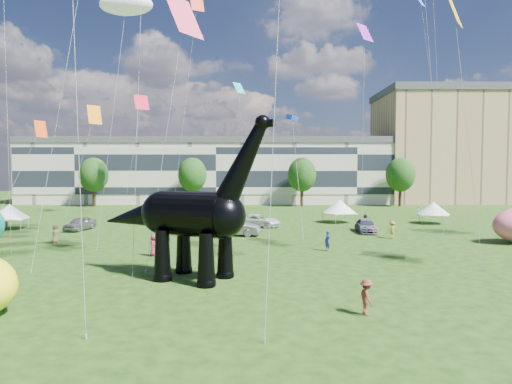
{
  "coord_description": "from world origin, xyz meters",
  "views": [
    {
      "loc": [
        -0.58,
        -24.97,
        6.73
      ],
      "look_at": [
        -0.5,
        8.0,
        5.0
      ],
      "focal_mm": 30.0,
      "sensor_mm": 36.0,
      "label": 1
    }
  ],
  "objects": [
    {
      "name": "tree_mid_left",
      "position": [
        -12.0,
        53.0,
        6.29
      ],
      "size": [
        5.2,
        5.2,
        9.44
      ],
      "color": "#382314",
      "rests_on": "ground"
    },
    {
      "name": "apartment_block",
      "position": [
        40.0,
        65.0,
        11.0
      ],
      "size": [
        28.0,
        18.0,
        22.0
      ],
      "primitive_type": "cube",
      "color": "tan",
      "rests_on": "ground"
    },
    {
      "name": "tree_far_right",
      "position": [
        26.0,
        53.0,
        6.29
      ],
      "size": [
        5.2,
        5.2,
        9.44
      ],
      "color": "#382314",
      "rests_on": "ground"
    },
    {
      "name": "tree_mid_right",
      "position": [
        8.0,
        53.0,
        6.29
      ],
      "size": [
        5.2,
        5.2,
        9.44
      ],
      "color": "#382314",
      "rests_on": "ground"
    },
    {
      "name": "gazebo_left",
      "position": [
        -28.19,
        22.93,
        2.0
      ],
      "size": [
        4.92,
        4.92,
        2.85
      ],
      "rotation": [
        0.0,
        0.0,
        0.23
      ],
      "color": "silver",
      "rests_on": "ground"
    },
    {
      "name": "car_grey",
      "position": [
        -2.61,
        18.29,
        0.84
      ],
      "size": [
        5.31,
        2.54,
        1.68
      ],
      "primitive_type": "imported",
      "rotation": [
        0.0,
        0.0,
        1.42
      ],
      "color": "slate",
      "rests_on": "ground"
    },
    {
      "name": "car_white",
      "position": [
        -0.15,
        25.12,
        0.73
      ],
      "size": [
        5.77,
        4.5,
        1.46
      ],
      "primitive_type": "imported",
      "rotation": [
        0.0,
        0.0,
        1.11
      ],
      "color": "silver",
      "rests_on": "ground"
    },
    {
      "name": "dinosaur_sculpture",
      "position": [
        -4.8,
        1.25,
        3.84
      ],
      "size": [
        12.01,
        6.87,
        10.18
      ],
      "rotation": [
        0.0,
        0.0,
        -0.43
      ],
      "color": "black",
      "rests_on": "ground"
    },
    {
      "name": "car_silver",
      "position": [
        -20.02,
        22.23,
        0.74
      ],
      "size": [
        2.63,
        4.63,
        1.49
      ],
      "primitive_type": "imported",
      "rotation": [
        0.0,
        0.0,
        -0.21
      ],
      "color": "#A2A2A7",
      "rests_on": "ground"
    },
    {
      "name": "gazebo_far",
      "position": [
        21.64,
        27.99,
        1.9
      ],
      "size": [
        4.77,
        4.77,
        2.71
      ],
      "rotation": [
        0.0,
        0.0,
        -0.27
      ],
      "color": "white",
      "rests_on": "ground"
    },
    {
      "name": "tree_far_left",
      "position": [
        -30.0,
        53.0,
        6.29
      ],
      "size": [
        5.2,
        5.2,
        9.44
      ],
      "color": "#382314",
      "rests_on": "ground"
    },
    {
      "name": "ground",
      "position": [
        0.0,
        0.0,
        0.0
      ],
      "size": [
        220.0,
        220.0,
        0.0
      ],
      "primitive_type": "plane",
      "color": "#16330C",
      "rests_on": "ground"
    },
    {
      "name": "car_dark",
      "position": [
        11.37,
        20.6,
        0.68
      ],
      "size": [
        2.21,
        4.78,
        1.35
      ],
      "primitive_type": "imported",
      "rotation": [
        0.0,
        0.0,
        -0.07
      ],
      "color": "#595960",
      "rests_on": "ground"
    },
    {
      "name": "terrace_row",
      "position": [
        -8.0,
        62.0,
        6.0
      ],
      "size": [
        78.0,
        11.0,
        12.0
      ],
      "primitive_type": "cube",
      "color": "beige",
      "rests_on": "ground"
    },
    {
      "name": "gazebo_near",
      "position": [
        10.16,
        29.02,
        2.04
      ],
      "size": [
        5.41,
        5.41,
        2.9
      ],
      "rotation": [
        0.0,
        0.0,
        0.38
      ],
      "color": "white",
      "rests_on": "ground"
    },
    {
      "name": "visitors",
      "position": [
        -1.55,
        15.16,
        0.83
      ],
      "size": [
        52.1,
        41.82,
        1.75
      ],
      "color": "black",
      "rests_on": "ground"
    }
  ]
}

